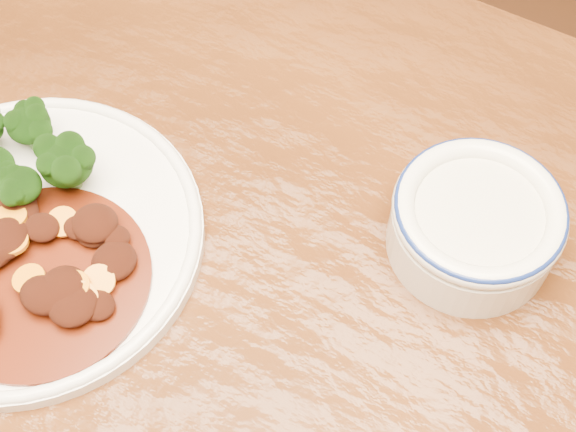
% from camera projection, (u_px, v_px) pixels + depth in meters
% --- Properties ---
extents(dining_table, '(1.55, 0.99, 0.75)m').
position_uv_depth(dining_table, '(247.00, 385.00, 0.69)').
color(dining_table, '#562B0F').
rests_on(dining_table, ground).
extents(dinner_plate, '(0.29, 0.29, 0.02)m').
position_uv_depth(dinner_plate, '(27.00, 236.00, 0.67)').
color(dinner_plate, white).
rests_on(dinner_plate, dining_table).
extents(broccoli_florets, '(0.16, 0.10, 0.05)m').
position_uv_depth(broccoli_florets, '(3.00, 152.00, 0.67)').
color(broccoli_florets, '#638C48').
rests_on(broccoli_florets, dinner_plate).
extents(mince_stew, '(0.18, 0.18, 0.03)m').
position_uv_depth(mince_stew, '(35.00, 268.00, 0.63)').
color(mince_stew, '#4F1908').
rests_on(mince_stew, dinner_plate).
extents(dip_bowl, '(0.14, 0.14, 0.06)m').
position_uv_depth(dip_bowl, '(475.00, 223.00, 0.64)').
color(dip_bowl, silver).
rests_on(dip_bowl, dining_table).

